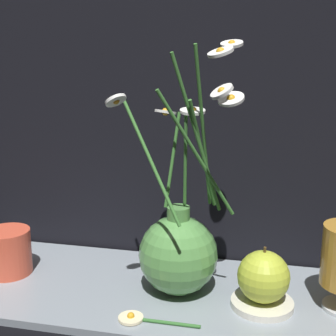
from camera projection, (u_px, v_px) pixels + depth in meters
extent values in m
plane|color=black|center=(164.00, 296.00, 0.75)|extent=(6.00, 6.00, 0.00)
cube|color=gray|center=(164.00, 293.00, 0.75)|extent=(0.76, 0.27, 0.01)
sphere|color=#59994C|center=(178.00, 255.00, 0.73)|extent=(0.12, 0.12, 0.12)
cylinder|color=#59994C|center=(178.00, 217.00, 0.71)|extent=(0.04, 0.04, 0.03)
cylinder|color=#3D7A33|center=(203.00, 131.00, 0.67)|extent=(0.02, 0.08, 0.24)
cylinder|color=white|center=(232.00, 44.00, 0.62)|extent=(0.04, 0.04, 0.01)
sphere|color=gold|center=(232.00, 44.00, 0.62)|extent=(0.01, 0.01, 0.01)
cylinder|color=#3D7A33|center=(197.00, 137.00, 0.65)|extent=(0.07, 0.07, 0.23)
cylinder|color=white|center=(221.00, 52.00, 0.58)|extent=(0.05, 0.05, 0.02)
sphere|color=gold|center=(221.00, 52.00, 0.58)|extent=(0.01, 0.01, 0.01)
cylinder|color=#3D7A33|center=(172.00, 160.00, 0.70)|extent=(0.02, 0.03, 0.14)
cylinder|color=white|center=(167.00, 112.00, 0.70)|extent=(0.05, 0.05, 0.01)
sphere|color=gold|center=(167.00, 112.00, 0.70)|extent=(0.01, 0.01, 0.01)
cylinder|color=#3D7A33|center=(185.00, 160.00, 0.69)|extent=(0.01, 0.03, 0.15)
cylinder|color=white|center=(193.00, 111.00, 0.67)|extent=(0.04, 0.04, 0.01)
sphere|color=gold|center=(193.00, 111.00, 0.67)|extent=(0.01, 0.01, 0.01)
cylinder|color=#3D7A33|center=(203.00, 156.00, 0.67)|extent=(0.03, 0.08, 0.17)
cylinder|color=white|center=(231.00, 99.00, 0.63)|extent=(0.05, 0.04, 0.02)
sphere|color=gold|center=(231.00, 99.00, 0.63)|extent=(0.01, 0.01, 0.01)
cylinder|color=#3D7A33|center=(150.00, 159.00, 0.65)|extent=(0.10, 0.07, 0.17)
cylinder|color=white|center=(116.00, 100.00, 0.59)|extent=(0.04, 0.04, 0.02)
sphere|color=gold|center=(116.00, 100.00, 0.59)|extent=(0.01, 0.01, 0.01)
cylinder|color=#3D7A33|center=(197.00, 156.00, 0.63)|extent=(0.10, 0.08, 0.19)
cylinder|color=white|center=(222.00, 91.00, 0.56)|extent=(0.04, 0.04, 0.02)
sphere|color=gold|center=(222.00, 91.00, 0.56)|extent=(0.01, 0.01, 0.01)
cylinder|color=#DB5138|center=(9.00, 251.00, 0.80)|extent=(0.08, 0.08, 0.08)
cylinder|color=silver|center=(262.00, 303.00, 0.70)|extent=(0.09, 0.09, 0.01)
sphere|color=#B7C638|center=(263.00, 277.00, 0.69)|extent=(0.08, 0.08, 0.08)
cylinder|color=#4C3819|center=(265.00, 250.00, 0.68)|extent=(0.00, 0.00, 0.01)
cylinder|color=#336B2D|center=(165.00, 323.00, 0.65)|extent=(0.10, 0.01, 0.01)
cylinder|color=beige|center=(131.00, 318.00, 0.66)|extent=(0.04, 0.04, 0.00)
sphere|color=gold|center=(131.00, 316.00, 0.66)|extent=(0.01, 0.01, 0.01)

